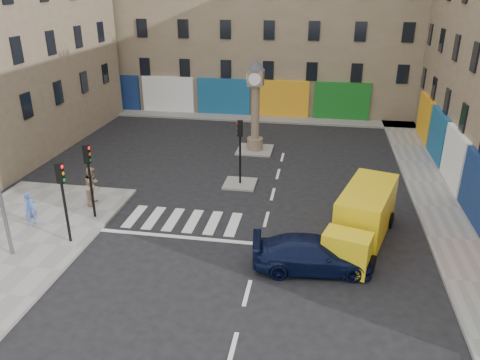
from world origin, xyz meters
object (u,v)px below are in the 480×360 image
(traffic_light_island, at_px, (240,142))
(yellow_van, at_px, (363,217))
(pedestrian_blue, at_px, (30,209))
(traffic_light_left_near, at_px, (63,190))
(traffic_light_left_far, at_px, (89,170))
(navy_sedan, at_px, (313,254))
(clock_pillar, at_px, (255,100))
(pedestrian_tan, at_px, (93,185))

(traffic_light_island, height_order, yellow_van, traffic_light_island)
(traffic_light_island, bearing_deg, pedestrian_blue, -142.53)
(traffic_light_left_near, distance_m, traffic_light_left_far, 2.40)
(navy_sedan, relative_size, yellow_van, 0.73)
(clock_pillar, xyz_separation_m, yellow_van, (6.44, -11.23, -2.41))
(pedestrian_blue, bearing_deg, traffic_light_left_far, -35.85)
(traffic_light_left_near, bearing_deg, pedestrian_blue, 156.60)
(traffic_light_left_near, height_order, traffic_light_island, traffic_light_left_near)
(traffic_light_island, height_order, navy_sedan, traffic_light_island)
(pedestrian_blue, height_order, pedestrian_tan, pedestrian_tan)
(navy_sedan, bearing_deg, traffic_light_island, 21.97)
(traffic_light_island, height_order, pedestrian_tan, traffic_light_island)
(yellow_van, bearing_deg, traffic_light_left_near, -152.11)
(traffic_light_left_near, height_order, yellow_van, traffic_light_left_near)
(clock_pillar, distance_m, pedestrian_tan, 12.43)
(traffic_light_island, relative_size, pedestrian_blue, 2.20)
(traffic_light_left_far, relative_size, pedestrian_tan, 1.84)
(navy_sedan, distance_m, yellow_van, 3.49)
(traffic_light_left_near, relative_size, traffic_light_island, 1.00)
(navy_sedan, bearing_deg, yellow_van, -44.01)
(pedestrian_blue, xyz_separation_m, pedestrian_tan, (1.80, 2.72, 0.16))
(pedestrian_blue, bearing_deg, clock_pillar, -8.64)
(navy_sedan, relative_size, pedestrian_blue, 2.88)
(traffic_light_left_far, relative_size, clock_pillar, 0.61)
(traffic_light_island, bearing_deg, clock_pillar, 90.00)
(pedestrian_blue, bearing_deg, traffic_light_left_near, -87.44)
(traffic_light_left_near, xyz_separation_m, traffic_light_left_far, (0.00, 2.40, 0.00))
(traffic_light_left_near, distance_m, yellow_van, 13.08)
(traffic_light_island, bearing_deg, traffic_light_left_far, -139.40)
(traffic_light_left_far, bearing_deg, yellow_van, 0.76)
(pedestrian_tan, bearing_deg, pedestrian_blue, 144.53)
(clock_pillar, bearing_deg, navy_sedan, -72.76)
(traffic_light_island, distance_m, clock_pillar, 6.07)
(clock_pillar, bearing_deg, traffic_light_island, -90.00)
(traffic_light_left_near, height_order, pedestrian_tan, traffic_light_left_near)
(traffic_light_left_near, relative_size, traffic_light_left_far, 1.00)
(clock_pillar, distance_m, pedestrian_blue, 15.67)
(traffic_light_left_near, xyz_separation_m, traffic_light_island, (6.30, 7.80, -0.03))
(traffic_light_left_near, distance_m, navy_sedan, 10.81)
(navy_sedan, distance_m, pedestrian_tan, 12.00)
(pedestrian_tan, bearing_deg, traffic_light_left_far, -156.14)
(traffic_light_left_near, xyz_separation_m, navy_sedan, (10.64, -0.18, -1.92))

